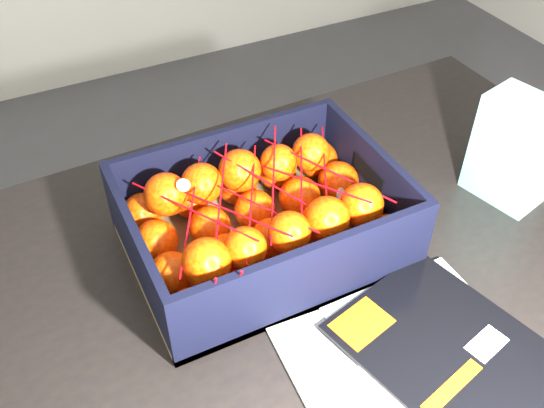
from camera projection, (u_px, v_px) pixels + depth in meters
name	position (u px, v px, depth m)	size (l,w,h in m)	color
ground	(365.00, 346.00, 1.69)	(3.50, 3.50, 0.00)	#3E3E41
table	(313.00, 306.00, 0.97)	(1.22, 0.83, 0.75)	black
magazine_stack	(429.00, 365.00, 0.77)	(0.35, 0.32, 0.02)	silver
produce_crate	(263.00, 226.00, 0.91)	(0.39, 0.29, 0.13)	olive
clementine_heap	(264.00, 216.00, 0.90)	(0.37, 0.28, 0.12)	#EE3C05
mesh_net	(260.00, 198.00, 0.86)	(0.32, 0.26, 0.09)	red
retail_carton	(515.00, 150.00, 0.97)	(0.08, 0.12, 0.18)	white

